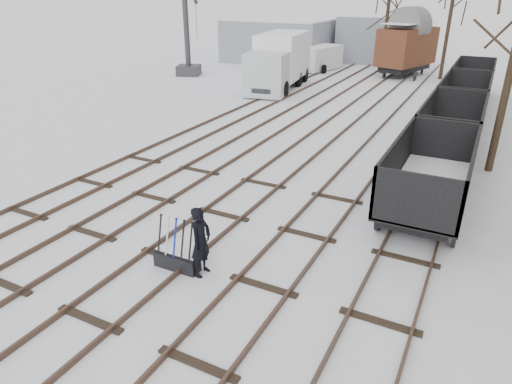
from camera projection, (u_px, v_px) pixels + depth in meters
ground at (169, 258)px, 13.00m from camera, size 120.00×120.00×0.00m
tracks at (328, 132)px, 24.05m from camera, size 13.90×52.00×0.16m
shed_left at (280, 40)px, 46.75m from camera, size 10.00×8.00×4.10m
shed_right at (377, 39)px, 46.15m from camera, size 7.00×6.00×4.50m
ground_frame at (177, 259)px, 12.43m from camera, size 1.30×0.43×1.49m
worker at (201, 242)px, 11.91m from camera, size 0.47×0.72×1.96m
freight_wagon_a at (428, 187)px, 15.26m from camera, size 2.45×6.13×2.50m
freight_wagon_b at (450, 136)px, 20.44m from camera, size 2.45×6.13×2.50m
freight_wagon_c at (463, 106)px, 25.62m from camera, size 2.45×6.13×2.50m
freight_wagon_d at (471, 86)px, 30.81m from camera, size 2.45×6.13×2.50m
box_van_wagon at (407, 45)px, 38.42m from camera, size 4.61×6.35×4.36m
lorry at (279, 61)px, 33.80m from camera, size 3.71×8.95×3.94m
panel_van at (320, 58)px, 41.78m from camera, size 3.08×5.18×2.14m
crane at (189, 45)px, 39.02m from camera, size 2.45×5.63×9.45m
tree_near at (508, 84)px, 17.70m from camera, size 0.30×0.30×7.24m
tree_far_left at (385, 36)px, 39.54m from camera, size 0.30×0.30×6.37m
tree_far_right at (447, 35)px, 36.81m from camera, size 0.30×0.30×6.94m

